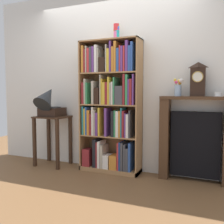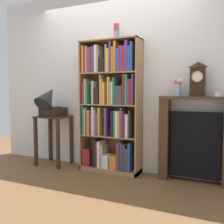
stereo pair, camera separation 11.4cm
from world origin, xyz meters
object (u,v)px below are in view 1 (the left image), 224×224
(cup_stack, at_px, (116,32))
(teacup_with_saucer, at_px, (218,95))
(gramophone, at_px, (49,102))
(fireplace_mantel, at_px, (195,140))
(mantel_clock, at_px, (198,79))
(bookshelf, at_px, (110,108))
(side_table_left, at_px, (53,131))
(flower_vase, at_px, (178,88))

(cup_stack, relative_size, teacup_with_saucer, 1.79)
(gramophone, height_order, teacup_with_saucer, gramophone)
(cup_stack, distance_m, fireplace_mantel, 1.83)
(fireplace_mantel, distance_m, teacup_with_saucer, 0.64)
(cup_stack, height_order, gramophone, cup_stack)
(fireplace_mantel, xyz_separation_m, mantel_clock, (0.01, -0.02, 0.78))
(bookshelf, bearing_deg, side_table_left, -176.92)
(side_table_left, bearing_deg, fireplace_mantel, 3.14)
(flower_vase, xyz_separation_m, teacup_with_saucer, (0.48, -0.00, -0.08))
(cup_stack, bearing_deg, gramophone, -170.68)
(fireplace_mantel, relative_size, mantel_clock, 2.56)
(side_table_left, height_order, mantel_clock, mantel_clock)
(gramophone, relative_size, mantel_clock, 1.23)
(fireplace_mantel, bearing_deg, mantel_clock, -54.88)
(mantel_clock, distance_m, flower_vase, 0.27)
(bookshelf, xyz_separation_m, mantel_clock, (1.19, 0.05, 0.40))
(bookshelf, xyz_separation_m, teacup_with_saucer, (1.42, 0.05, 0.20))
(side_table_left, bearing_deg, cup_stack, 4.96)
(teacup_with_saucer, bearing_deg, flower_vase, 179.75)
(side_table_left, height_order, flower_vase, flower_vase)
(side_table_left, height_order, fireplace_mantel, fireplace_mantel)
(bookshelf, xyz_separation_m, fireplace_mantel, (1.17, 0.07, -0.38))
(side_table_left, relative_size, teacup_with_saucer, 6.26)
(gramophone, xyz_separation_m, teacup_with_saucer, (2.40, 0.18, 0.12))
(gramophone, bearing_deg, teacup_with_saucer, 4.36)
(side_table_left, bearing_deg, bookshelf, 3.08)
(teacup_with_saucer, bearing_deg, gramophone, -175.64)
(cup_stack, height_order, side_table_left, cup_stack)
(mantel_clock, relative_size, teacup_with_saucer, 3.47)
(cup_stack, distance_m, side_table_left, 1.80)
(bookshelf, bearing_deg, cup_stack, 26.25)
(side_table_left, distance_m, teacup_with_saucer, 2.47)
(mantel_clock, bearing_deg, teacup_with_saucer, 0.53)
(bookshelf, height_order, side_table_left, bookshelf)
(flower_vase, bearing_deg, mantel_clock, -1.01)
(bookshelf, xyz_separation_m, flower_vase, (0.94, 0.05, 0.29))
(flower_vase, relative_size, teacup_with_saucer, 1.86)
(cup_stack, bearing_deg, bookshelf, -153.75)
(bookshelf, height_order, fireplace_mantel, bookshelf)
(flower_vase, bearing_deg, gramophone, -174.50)
(cup_stack, xyz_separation_m, fireplace_mantel, (1.10, 0.03, -1.46))
(gramophone, bearing_deg, fireplace_mantel, 5.30)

